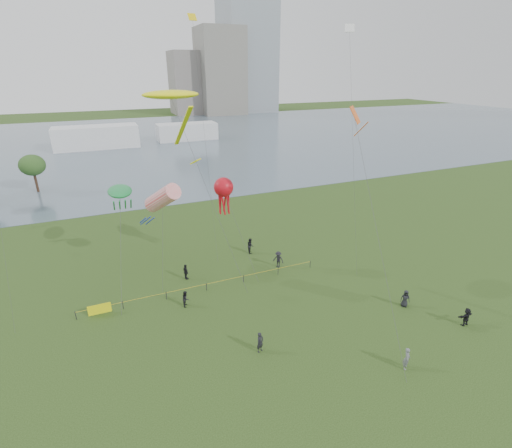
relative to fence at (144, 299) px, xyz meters
name	(u,v)px	position (x,y,z in m)	size (l,w,h in m)	color
ground_plane	(309,372)	(10.04, -13.50, -0.55)	(400.00, 400.00, 0.00)	#203811
lake	(140,142)	(10.04, 86.50, -0.53)	(400.00, 120.00, 0.08)	slate
building_mid	(220,72)	(56.04, 148.50, 18.45)	(20.00, 20.00, 38.00)	slate
building_low	(189,83)	(42.04, 154.50, 13.45)	(16.00, 18.00, 28.00)	slate
pavilion_left	(97,137)	(-1.96, 81.50, 2.45)	(22.00, 8.00, 6.00)	silver
pavilion_right	(187,132)	(24.04, 84.50, 1.95)	(18.00, 7.00, 5.00)	silver
fence	(144,299)	(0.00, 0.00, 0.00)	(24.07, 0.07, 1.05)	black
kite_flyer	(407,358)	(16.92, -15.91, 0.35)	(0.66, 0.43, 1.81)	slate
spectator_a	(186,298)	(3.63, -1.75, 0.24)	(0.77, 0.60, 1.58)	black
spectator_b	(278,259)	(14.86, 1.51, 0.41)	(1.24, 0.71, 1.92)	black
spectator_c	(186,272)	(4.73, 2.96, 0.31)	(1.02, 0.42, 1.73)	black
spectator_d	(405,299)	(22.51, -9.82, 0.29)	(0.83, 0.54, 1.70)	black
spectator_e	(466,317)	(25.37, -14.02, 0.29)	(1.57, 0.50, 1.70)	black
spectator_f	(260,342)	(7.62, -10.06, 0.32)	(0.64, 0.42, 1.75)	black
spectator_g	(250,246)	(13.32, 6.02, 0.38)	(0.91, 0.71, 1.87)	black
kite_stingray	(171,95)	(5.12, 4.94, 17.82)	(7.31, 10.12, 18.86)	#3F3F42
kite_windsock	(162,198)	(3.16, 3.38, 8.59)	(4.16, 4.96, 10.99)	#3F3F42
kite_creature	(120,191)	(-0.40, 8.63, 8.17)	(2.98, 11.83, 9.19)	#3F3F42
kite_octopus	(224,188)	(9.65, 4.27, 8.58)	(2.96, 5.93, 10.26)	#3F3F42
kite_delta	(358,127)	(17.32, -6.87, 15.88)	(2.19, 11.54, 17.95)	#3F3F42
small_kites	(187,19)	(7.56, 7.12, 24.29)	(32.05, 11.97, 2.29)	#198C2D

